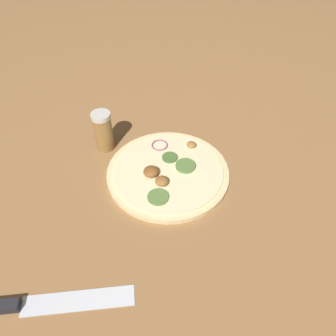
% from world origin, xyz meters
% --- Properties ---
extents(ground_plane, '(3.00, 3.00, 0.00)m').
position_xyz_m(ground_plane, '(0.00, 0.00, 0.00)').
color(ground_plane, olive).
extents(pizza, '(0.29, 0.29, 0.03)m').
position_xyz_m(pizza, '(-0.00, 0.00, 0.01)').
color(pizza, beige).
rests_on(pizza, ground_plane).
extents(knife, '(0.23, 0.26, 0.02)m').
position_xyz_m(knife, '(-0.42, 0.03, 0.01)').
color(knife, silver).
rests_on(knife, ground_plane).
extents(spice_jar, '(0.05, 0.05, 0.11)m').
position_xyz_m(spice_jar, '(-0.01, 0.19, 0.05)').
color(spice_jar, olive).
rests_on(spice_jar, ground_plane).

